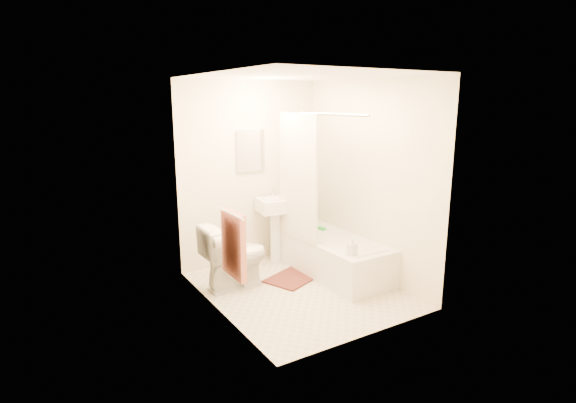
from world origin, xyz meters
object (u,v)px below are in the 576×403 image
bathtub (333,256)px  soap_bottle (352,247)px  sink (277,227)px  bath_mat (292,278)px  toilet (235,256)px

bathtub → soap_bottle: size_ratio=8.33×
sink → bath_mat: bearing=-94.3°
toilet → soap_bottle: toilet is taller
toilet → sink: 0.98m
bath_mat → sink: bearing=76.7°
sink → soap_bottle: bearing=-73.4°
bathtub → soap_bottle: soap_bottle is taller
sink → bath_mat: 0.81m
soap_bottle → toilet: bearing=139.8°
sink → soap_bottle: sink is taller
toilet → bathtub: size_ratio=0.48×
toilet → bathtub: 1.27m
toilet → bath_mat: (0.70, -0.15, -0.37)m
bath_mat → toilet: bearing=167.8°
soap_bottle → bath_mat: bearing=114.7°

